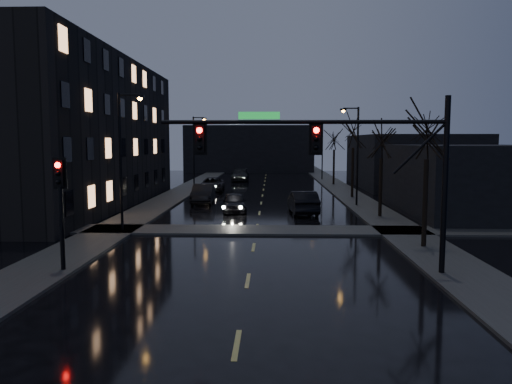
# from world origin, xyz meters

# --- Properties ---
(ground) EXTENTS (160.00, 160.00, 0.00)m
(ground) POSITION_xyz_m (0.00, 0.00, 0.00)
(ground) COLOR black
(ground) RESTS_ON ground
(sidewalk_left) EXTENTS (3.00, 140.00, 0.12)m
(sidewalk_left) POSITION_xyz_m (-8.50, 35.00, 0.06)
(sidewalk_left) COLOR #2D2D2B
(sidewalk_left) RESTS_ON ground
(sidewalk_right) EXTENTS (3.00, 140.00, 0.12)m
(sidewalk_right) POSITION_xyz_m (8.50, 35.00, 0.06)
(sidewalk_right) COLOR #2D2D2B
(sidewalk_right) RESTS_ON ground
(sidewalk_cross) EXTENTS (40.00, 3.00, 0.12)m
(sidewalk_cross) POSITION_xyz_m (0.00, 18.50, 0.06)
(sidewalk_cross) COLOR #2D2D2B
(sidewalk_cross) RESTS_ON ground
(apartment_block) EXTENTS (12.00, 30.00, 12.00)m
(apartment_block) POSITION_xyz_m (-16.50, 30.00, 6.00)
(apartment_block) COLOR black
(apartment_block) RESTS_ON ground
(commercial_right_near) EXTENTS (10.00, 14.00, 5.00)m
(commercial_right_near) POSITION_xyz_m (15.50, 26.00, 2.50)
(commercial_right_near) COLOR black
(commercial_right_near) RESTS_ON ground
(commercial_right_far) EXTENTS (12.00, 18.00, 6.00)m
(commercial_right_far) POSITION_xyz_m (17.00, 48.00, 3.00)
(commercial_right_far) COLOR black
(commercial_right_far) RESTS_ON ground
(far_block) EXTENTS (22.00, 10.00, 8.00)m
(far_block) POSITION_xyz_m (-3.00, 78.00, 4.00)
(far_block) COLOR black
(far_block) RESTS_ON ground
(signal_mast) EXTENTS (11.11, 0.41, 7.00)m
(signal_mast) POSITION_xyz_m (3.85, 9.00, 4.87)
(signal_mast) COLOR black
(signal_mast) RESTS_ON ground
(signal_pole_left) EXTENTS (0.35, 0.41, 4.53)m
(signal_pole_left) POSITION_xyz_m (-7.50, 8.99, 3.01)
(signal_pole_left) COLOR black
(signal_pole_left) RESTS_ON ground
(tree_near) EXTENTS (3.52, 3.52, 8.08)m
(tree_near) POSITION_xyz_m (8.40, 14.00, 6.22)
(tree_near) COLOR black
(tree_near) RESTS_ON ground
(tree_mid_a) EXTENTS (3.30, 3.30, 7.58)m
(tree_mid_a) POSITION_xyz_m (8.40, 24.00, 5.83)
(tree_mid_a) COLOR black
(tree_mid_a) RESTS_ON ground
(tree_mid_b) EXTENTS (3.74, 3.74, 8.59)m
(tree_mid_b) POSITION_xyz_m (8.40, 36.00, 6.61)
(tree_mid_b) COLOR black
(tree_mid_b) RESTS_ON ground
(tree_far) EXTENTS (3.43, 3.43, 7.88)m
(tree_far) POSITION_xyz_m (8.40, 50.00, 6.06)
(tree_far) COLOR black
(tree_far) RESTS_ON ground
(streetlight_l_near) EXTENTS (1.53, 0.28, 8.00)m
(streetlight_l_near) POSITION_xyz_m (-7.58, 18.00, 4.77)
(streetlight_l_near) COLOR black
(streetlight_l_near) RESTS_ON ground
(streetlight_l_far) EXTENTS (1.53, 0.28, 8.00)m
(streetlight_l_far) POSITION_xyz_m (-7.58, 45.00, 4.77)
(streetlight_l_far) COLOR black
(streetlight_l_far) RESTS_ON ground
(streetlight_r_mid) EXTENTS (1.53, 0.28, 8.00)m
(streetlight_r_mid) POSITION_xyz_m (7.58, 30.00, 4.77)
(streetlight_r_mid) COLOR black
(streetlight_r_mid) RESTS_ON ground
(streetlight_r_far) EXTENTS (1.53, 0.28, 8.00)m
(streetlight_r_far) POSITION_xyz_m (7.58, 58.00, 4.77)
(streetlight_r_far) COLOR black
(streetlight_r_far) RESTS_ON ground
(oncoming_car_a) EXTENTS (2.12, 4.44, 1.47)m
(oncoming_car_a) POSITION_xyz_m (-1.88, 26.43, 0.73)
(oncoming_car_a) COLOR black
(oncoming_car_a) RESTS_ON ground
(oncoming_car_b) EXTENTS (1.87, 4.98, 1.62)m
(oncoming_car_b) POSITION_xyz_m (-4.95, 31.76, 0.81)
(oncoming_car_b) COLOR black
(oncoming_car_b) RESTS_ON ground
(oncoming_car_c) EXTENTS (2.63, 5.32, 1.45)m
(oncoming_car_c) POSITION_xyz_m (-5.41, 42.14, 0.72)
(oncoming_car_c) COLOR black
(oncoming_car_c) RESTS_ON ground
(oncoming_car_d) EXTENTS (2.27, 5.52, 1.60)m
(oncoming_car_d) POSITION_xyz_m (-3.33, 56.11, 0.80)
(oncoming_car_d) COLOR black
(oncoming_car_d) RESTS_ON ground
(lead_car) EXTENTS (2.17, 5.21, 1.68)m
(lead_car) POSITION_xyz_m (3.18, 25.80, 0.84)
(lead_car) COLOR black
(lead_car) RESTS_ON ground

